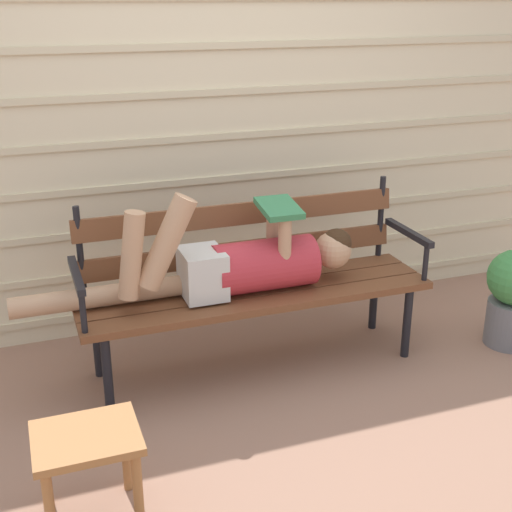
% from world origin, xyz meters
% --- Properties ---
extents(ground_plane, '(12.00, 12.00, 0.00)m').
position_xyz_m(ground_plane, '(0.00, 0.00, 0.00)').
color(ground_plane, '#936B56').
extents(house_siding, '(4.56, 0.08, 2.15)m').
position_xyz_m(house_siding, '(0.00, 0.82, 1.07)').
color(house_siding, beige).
rests_on(house_siding, ground).
extents(park_bench, '(1.77, 0.47, 0.88)m').
position_xyz_m(park_bench, '(0.00, 0.21, 0.48)').
color(park_bench, brown).
rests_on(park_bench, ground).
extents(reclining_person, '(1.68, 0.26, 0.55)m').
position_xyz_m(reclining_person, '(-0.10, 0.14, 0.58)').
color(reclining_person, '#B72D38').
extents(footstool, '(0.37, 0.31, 0.37)m').
position_xyz_m(footstool, '(-0.94, -0.70, 0.29)').
color(footstool, '#9E6638').
rests_on(footstool, ground).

